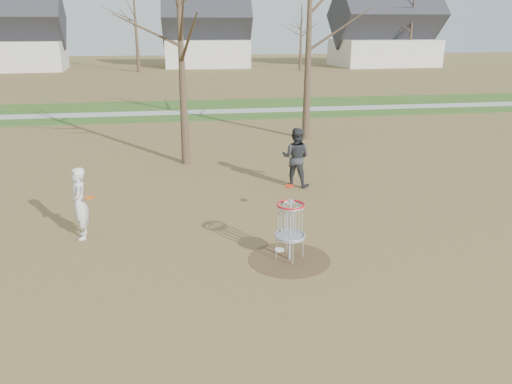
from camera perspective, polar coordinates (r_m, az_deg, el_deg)
ground at (r=11.07m, az=3.84°, el=-7.72°), size 160.00×160.00×0.00m
green_band at (r=31.13m, az=-4.94°, el=9.43°), size 160.00×8.00×0.01m
footpath at (r=30.15m, az=-4.78°, el=9.16°), size 160.00×1.50×0.01m
dirt_circle at (r=11.07m, az=3.84°, el=-7.70°), size 1.80×1.80×0.01m
player_standing at (r=12.55m, az=-19.53°, el=-1.26°), size 0.51×0.69×1.75m
player_throwing at (r=15.78m, az=4.58°, el=3.97°), size 1.14×1.05×1.88m
disc_grounded at (r=11.47m, az=2.70°, el=-6.61°), size 0.22×0.22×0.02m
discs_in_play at (r=12.45m, az=-6.33°, el=0.12°), size 5.15×1.03×0.27m
disc_golf_basket at (r=10.70m, az=3.94°, el=-3.33°), size 0.64×0.64×1.35m
bare_trees at (r=45.64m, az=-4.34°, el=19.05°), size 52.62×44.98×9.00m
houses_row at (r=62.59m, az=-3.32°, el=17.25°), size 56.51×10.01×7.26m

